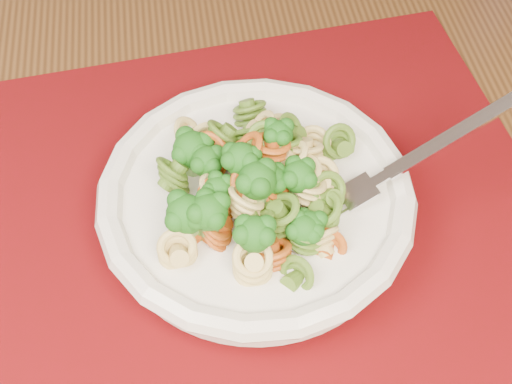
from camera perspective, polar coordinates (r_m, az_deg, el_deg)
dining_table at (r=0.67m, az=-2.11°, el=-2.70°), size 1.71×1.45×0.74m
placemat at (r=0.57m, az=-1.67°, el=-1.41°), size 0.59×0.52×0.00m
pasta_bowl at (r=0.54m, az=0.00°, el=-0.75°), size 0.24×0.24×0.05m
pasta_broccoli_heap at (r=0.52m, az=0.00°, el=0.40°), size 0.20×0.20×0.06m
fork at (r=0.53m, az=8.17°, el=0.02°), size 0.18×0.05×0.08m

